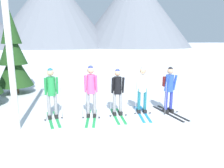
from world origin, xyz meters
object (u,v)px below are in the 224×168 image
(skier_in_white, at_px, (142,87))
(skier_in_blue, at_px, (169,87))
(skier_in_pink, at_px, (91,88))
(pine_tree_mid, at_px, (13,55))
(birch_tree_tall, at_px, (8,35))
(skier_in_green, at_px, (51,91))
(skier_in_black, at_px, (117,90))

(skier_in_white, height_order, skier_in_blue, skier_in_white)
(skier_in_pink, relative_size, skier_in_white, 1.04)
(skier_in_pink, distance_m, pine_tree_mid, 5.30)
(skier_in_blue, bearing_deg, birch_tree_tall, 179.03)
(skier_in_green, relative_size, pine_tree_mid, 0.42)
(skier_in_pink, xyz_separation_m, skier_in_black, (0.91, -0.09, -0.09))
(skier_in_green, bearing_deg, birch_tree_tall, -150.89)
(skier_in_black, bearing_deg, skier_in_green, 171.01)
(skier_in_pink, distance_m, birch_tree_tall, 2.91)
(skier_in_green, xyz_separation_m, pine_tree_mid, (-1.58, 4.13, 0.94))
(skier_in_pink, bearing_deg, skier_in_green, 168.79)
(skier_in_black, xyz_separation_m, skier_in_blue, (1.86, -0.32, 0.02))
(skier_in_green, relative_size, birch_tree_tall, 0.32)
(pine_tree_mid, bearing_deg, skier_in_black, -49.91)
(skier_in_green, height_order, skier_in_blue, skier_in_green)
(skier_in_black, relative_size, skier_in_white, 0.97)
(skier_in_blue, relative_size, pine_tree_mid, 0.43)
(skier_in_pink, bearing_deg, skier_in_blue, -8.57)
(skier_in_black, distance_m, skier_in_blue, 1.88)
(skier_in_black, bearing_deg, birch_tree_tall, -175.80)
(skier_in_green, bearing_deg, skier_in_pink, -11.21)
(skier_in_black, bearing_deg, skier_in_pink, 174.16)
(skier_in_green, height_order, pine_tree_mid, pine_tree_mid)
(skier_in_green, distance_m, skier_in_white, 3.13)
(skier_in_green, height_order, skier_in_white, skier_in_green)
(pine_tree_mid, bearing_deg, birch_tree_tall, -83.55)
(skier_in_pink, height_order, skier_in_white, skier_in_pink)
(pine_tree_mid, bearing_deg, skier_in_green, -69.05)
(skier_in_black, distance_m, pine_tree_mid, 5.92)
(skier_in_green, xyz_separation_m, skier_in_blue, (4.04, -0.67, -0.00))
(skier_in_green, bearing_deg, skier_in_blue, -9.41)
(skier_in_green, height_order, skier_in_pink, skier_in_pink)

